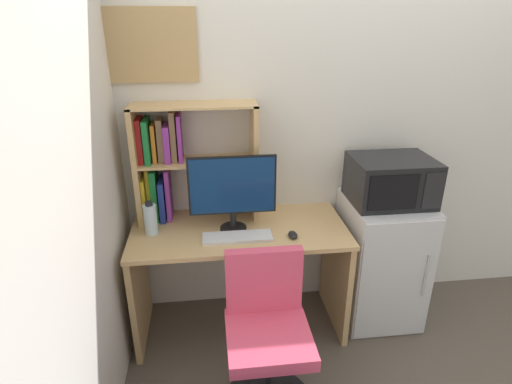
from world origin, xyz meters
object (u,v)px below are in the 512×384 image
(hutch_bookshelf, at_px, (177,160))
(water_bottle, at_px, (150,219))
(mini_fridge, at_px, (380,260))
(microwave, at_px, (391,180))
(computer_mouse, at_px, (293,235))
(desk_chair, at_px, (267,344))
(wall_corkboard, at_px, (140,46))
(keyboard, at_px, (237,237))
(monitor, at_px, (232,189))

(hutch_bookshelf, height_order, water_bottle, hutch_bookshelf)
(water_bottle, bearing_deg, mini_fridge, 1.20)
(mini_fridge, bearing_deg, microwave, 89.83)
(computer_mouse, relative_size, microwave, 0.18)
(water_bottle, relative_size, mini_fridge, 0.24)
(desk_chair, height_order, wall_corkboard, wall_corkboard)
(mini_fridge, bearing_deg, hutch_bookshelf, 172.55)
(computer_mouse, bearing_deg, microwave, 15.56)
(wall_corkboard, bearing_deg, keyboard, -40.29)
(monitor, bearing_deg, desk_chair, -78.33)
(desk_chair, relative_size, wall_corkboard, 1.35)
(mini_fridge, bearing_deg, water_bottle, -178.80)
(keyboard, distance_m, microwave, 1.02)
(monitor, relative_size, mini_fridge, 0.60)
(water_bottle, bearing_deg, monitor, -1.12)
(hutch_bookshelf, relative_size, monitor, 1.44)
(wall_corkboard, bearing_deg, desk_chair, -56.06)
(water_bottle, bearing_deg, microwave, 1.31)
(mini_fridge, distance_m, wall_corkboard, 2.03)
(monitor, xyz_separation_m, microwave, (0.99, 0.04, -0.01))
(keyboard, height_order, desk_chair, desk_chair)
(computer_mouse, relative_size, water_bottle, 0.44)
(desk_chair, xyz_separation_m, wall_corkboard, (-0.61, 0.91, 1.41))
(monitor, distance_m, water_bottle, 0.52)
(keyboard, height_order, microwave, microwave)
(monitor, bearing_deg, wall_corkboard, 147.73)
(microwave, bearing_deg, water_bottle, -178.69)
(hutch_bookshelf, bearing_deg, wall_corkboard, 149.78)
(computer_mouse, bearing_deg, keyboard, 176.68)
(water_bottle, height_order, mini_fridge, water_bottle)
(microwave, distance_m, wall_corkboard, 1.70)
(hutch_bookshelf, xyz_separation_m, water_bottle, (-0.17, -0.20, -0.29))
(keyboard, xyz_separation_m, water_bottle, (-0.51, 0.13, 0.09))
(keyboard, bearing_deg, monitor, 97.46)
(computer_mouse, bearing_deg, hutch_bookshelf, 152.25)
(keyboard, distance_m, computer_mouse, 0.33)
(monitor, relative_size, computer_mouse, 5.73)
(keyboard, distance_m, water_bottle, 0.53)
(keyboard, bearing_deg, mini_fridge, 9.26)
(water_bottle, bearing_deg, keyboard, -14.25)
(hutch_bookshelf, distance_m, monitor, 0.41)
(wall_corkboard, bearing_deg, water_bottle, -90.36)
(water_bottle, xyz_separation_m, desk_chair, (0.61, -0.61, -0.45))
(computer_mouse, xyz_separation_m, microwave, (0.65, 0.18, 0.24))
(mini_fridge, bearing_deg, desk_chair, -143.53)
(keyboard, xyz_separation_m, desk_chair, (0.11, -0.48, -0.37))
(water_bottle, bearing_deg, wall_corkboard, 89.64)
(microwave, bearing_deg, monitor, -177.48)
(hutch_bookshelf, bearing_deg, keyboard, -44.28)
(mini_fridge, distance_m, microwave, 0.58)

